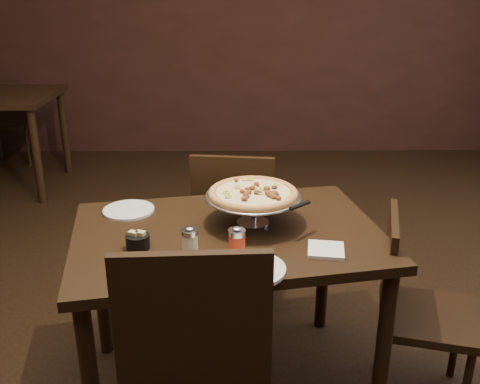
{
  "coord_description": "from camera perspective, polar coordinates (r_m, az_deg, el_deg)",
  "views": [
    {
      "loc": [
        -0.03,
        -2.0,
        1.68
      ],
      "look_at": [
        -0.01,
        -0.02,
        0.91
      ],
      "focal_mm": 40.0,
      "sensor_mm": 36.0,
      "label": 1
    }
  ],
  "objects": [
    {
      "name": "dining_table",
      "position": [
        2.18,
        -1.31,
        -6.55
      ],
      "size": [
        1.34,
        1.02,
        0.76
      ],
      "rotation": [
        0.0,
        0.0,
        0.18
      ],
      "color": "black",
      "rests_on": "ground"
    },
    {
      "name": "plate_near",
      "position": [
        1.86,
        0.96,
        -8.22
      ],
      "size": [
        0.26,
        0.26,
        0.01
      ],
      "primitive_type": "cylinder",
      "color": "silver",
      "rests_on": "dining_table"
    },
    {
      "name": "serving_spatula",
      "position": [
        2.06,
        6.4,
        -1.48
      ],
      "size": [
        0.14,
        0.14,
        0.02
      ],
      "rotation": [
        0.0,
        0.0,
        -0.8
      ],
      "color": "#B5B5BC",
      "rests_on": "pizza_stand"
    },
    {
      "name": "pepper_flake_shaker",
      "position": [
        1.94,
        -0.33,
        -5.32
      ],
      "size": [
        0.06,
        0.06,
        0.11
      ],
      "color": "maroon",
      "rests_on": "dining_table"
    },
    {
      "name": "chair_far",
      "position": [
        2.86,
        -0.52,
        -3.26
      ],
      "size": [
        0.47,
        0.47,
        0.89
      ],
      "rotation": [
        0.0,
        0.0,
        3.02
      ],
      "color": "black",
      "rests_on": "ground"
    },
    {
      "name": "packet_caddy",
      "position": [
        2.03,
        -10.85,
        -5.16
      ],
      "size": [
        0.09,
        0.09,
        0.07
      ],
      "rotation": [
        0.0,
        0.0,
        -0.43
      ],
      "color": "black",
      "rests_on": "dining_table"
    },
    {
      "name": "napkin_stack",
      "position": [
        2.0,
        9.15,
        -6.13
      ],
      "size": [
        0.15,
        0.15,
        0.01
      ],
      "primitive_type": "cube",
      "rotation": [
        0.0,
        0.0,
        -0.15
      ],
      "color": "silver",
      "rests_on": "dining_table"
    },
    {
      "name": "bg_chair_far",
      "position": [
        5.69,
        -23.53,
        7.17
      ],
      "size": [
        0.47,
        0.47,
        0.83
      ],
      "rotation": [
        0.0,
        0.0,
        3.37
      ],
      "color": "black",
      "rests_on": "ground"
    },
    {
      "name": "plate_left",
      "position": [
        2.37,
        -11.79,
        -1.9
      ],
      "size": [
        0.22,
        0.22,
        0.01
      ],
      "primitive_type": "cylinder",
      "color": "silver",
      "rests_on": "dining_table"
    },
    {
      "name": "parmesan_shaker",
      "position": [
        1.95,
        -5.37,
        -5.22
      ],
      "size": [
        0.06,
        0.06,
        0.11
      ],
      "color": "beige",
      "rests_on": "dining_table"
    },
    {
      "name": "pizza_stand",
      "position": [
        2.15,
        1.4,
        -0.18
      ],
      "size": [
        0.39,
        0.39,
        0.16
      ],
      "color": "#B5B5BC",
      "rests_on": "dining_table"
    },
    {
      "name": "chair_side",
      "position": [
        2.36,
        17.94,
        -11.19
      ],
      "size": [
        0.47,
        0.47,
        0.83
      ],
      "rotation": [
        0.0,
        0.0,
        1.32
      ],
      "color": "black",
      "rests_on": "ground"
    },
    {
      "name": "room",
      "position": [
        2.05,
        2.07,
        13.52
      ],
      "size": [
        6.04,
        7.04,
        2.84
      ],
      "color": "black",
      "rests_on": "ground"
    }
  ]
}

